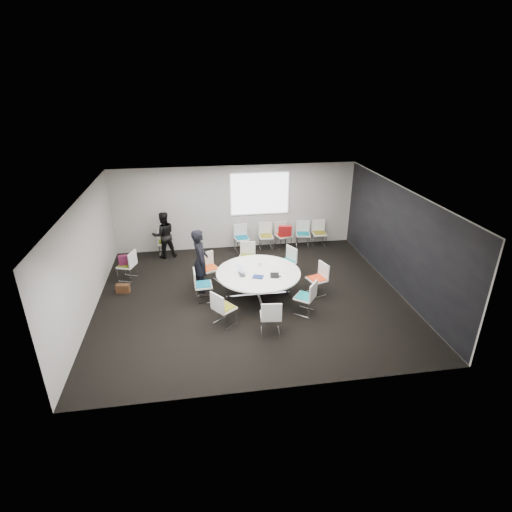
{
  "coord_description": "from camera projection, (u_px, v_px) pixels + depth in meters",
  "views": [
    {
      "loc": [
        -1.29,
        -9.21,
        5.38
      ],
      "look_at": [
        0.2,
        0.4,
        1.0
      ],
      "focal_mm": 28.0,
      "sensor_mm": 36.0,
      "label": 1
    }
  ],
  "objects": [
    {
      "name": "chair_ring_c",
      "position": [
        247.0,
        262.0,
        12.01
      ],
      "size": [
        0.57,
        0.56,
        0.88
      ],
      "rotation": [
        0.0,
        0.0,
        2.86
      ],
      "color": "silver",
      "rests_on": "ground"
    },
    {
      "name": "person_main",
      "position": [
        200.0,
        261.0,
        10.68
      ],
      "size": [
        0.45,
        0.66,
        1.76
      ],
      "primitive_type": "imported",
      "rotation": [
        0.0,
        0.0,
        1.61
      ],
      "color": "black",
      "rests_on": "ground"
    },
    {
      "name": "chair_back_a",
      "position": [
        242.0,
        243.0,
        13.41
      ],
      "size": [
        0.51,
        0.5,
        0.88
      ],
      "rotation": [
        0.0,
        0.0,
        3.27
      ],
      "color": "silver",
      "rests_on": "ground"
    },
    {
      "name": "papers_front",
      "position": [
        282.0,
        272.0,
        10.4
      ],
      "size": [
        0.34,
        0.27,
        0.0
      ],
      "primitive_type": "cube",
      "rotation": [
        0.0,
        0.0,
        0.2
      ],
      "color": "white",
      "rests_on": "conference_table"
    },
    {
      "name": "chair_ring_e",
      "position": [
        203.0,
        291.0,
        10.41
      ],
      "size": [
        0.47,
        0.48,
        0.88
      ],
      "rotation": [
        0.0,
        0.0,
        4.77
      ],
      "color": "silver",
      "rests_on": "ground"
    },
    {
      "name": "brown_bag",
      "position": [
        123.0,
        288.0,
        10.85
      ],
      "size": [
        0.38,
        0.22,
        0.24
      ],
      "primitive_type": "cube",
      "rotation": [
        0.0,
        0.0,
        -0.16
      ],
      "color": "#432715",
      "rests_on": "ground"
    },
    {
      "name": "chair_person_back",
      "position": [
        165.0,
        247.0,
        13.09
      ],
      "size": [
        0.49,
        0.48,
        0.88
      ],
      "rotation": [
        0.0,
        0.0,
        3.22
      ],
      "color": "silver",
      "rests_on": "ground"
    },
    {
      "name": "chair_ring_g",
      "position": [
        271.0,
        322.0,
        9.07
      ],
      "size": [
        0.51,
        0.5,
        0.88
      ],
      "rotation": [
        0.0,
        0.0,
        6.17
      ],
      "color": "silver",
      "rests_on": "ground"
    },
    {
      "name": "papers_right",
      "position": [
        273.0,
        265.0,
        10.78
      ],
      "size": [
        0.35,
        0.36,
        0.0
      ],
      "primitive_type": "cube",
      "rotation": [
        0.0,
        0.0,
        0.87
      ],
      "color": "white",
      "rests_on": "conference_table"
    },
    {
      "name": "red_jacket",
      "position": [
        285.0,
        231.0,
        13.27
      ],
      "size": [
        0.46,
        0.22,
        0.36
      ],
      "primitive_type": "cube",
      "rotation": [
        0.17,
        0.0,
        -0.15
      ],
      "color": "#9F1315",
      "rests_on": "chair_back_c"
    },
    {
      "name": "chair_ring_f",
      "position": [
        224.0,
        314.0,
        9.39
      ],
      "size": [
        0.63,
        0.64,
        0.88
      ],
      "rotation": [
        0.0,
        0.0,
        5.35
      ],
      "color": "silver",
      "rests_on": "ground"
    },
    {
      "name": "chair_spare_left",
      "position": [
        128.0,
        271.0,
        11.49
      ],
      "size": [
        0.58,
        0.58,
        0.88
      ],
      "rotation": [
        0.0,
        0.0,
        1.23
      ],
      "color": "silver",
      "rests_on": "ground"
    },
    {
      "name": "chair_ring_h",
      "position": [
        305.0,
        303.0,
        9.85
      ],
      "size": [
        0.64,
        0.64,
        0.88
      ],
      "rotation": [
        0.0,
        0.0,
        7.2
      ],
      "color": "silver",
      "rests_on": "ground"
    },
    {
      "name": "chair_back_b",
      "position": [
        266.0,
        241.0,
        13.56
      ],
      "size": [
        0.48,
        0.46,
        0.88
      ],
      "rotation": [
        0.0,
        0.0,
        3.11
      ],
      "color": "silver",
      "rests_on": "ground"
    },
    {
      "name": "chair_ring_d",
      "position": [
        210.0,
        274.0,
        11.31
      ],
      "size": [
        0.6,
        0.6,
        0.88
      ],
      "rotation": [
        0.0,
        0.0,
        3.56
      ],
      "color": "silver",
      "rests_on": "ground"
    },
    {
      "name": "chair_back_c",
      "position": [
        283.0,
        240.0,
        13.64
      ],
      "size": [
        0.56,
        0.55,
        0.88
      ],
      "rotation": [
        0.0,
        0.0,
        3.4
      ],
      "color": "silver",
      "rests_on": "ground"
    },
    {
      "name": "chair_back_d",
      "position": [
        303.0,
        239.0,
        13.74
      ],
      "size": [
        0.53,
        0.52,
        0.88
      ],
      "rotation": [
        0.0,
        0.0,
        2.96
      ],
      "color": "silver",
      "rests_on": "ground"
    },
    {
      "name": "conference_table",
      "position": [
        258.0,
        278.0,
        10.48
      ],
      "size": [
        2.2,
        2.2,
        0.73
      ],
      "color": "silver",
      "rests_on": "ground"
    },
    {
      "name": "tablet_folio",
      "position": [
        258.0,
        277.0,
        10.12
      ],
      "size": [
        0.31,
        0.28,
        0.03
      ],
      "primitive_type": "cube",
      "rotation": [
        0.0,
        0.0,
        -0.36
      ],
      "color": "navy",
      "rests_on": "conference_table"
    },
    {
      "name": "laptop",
      "position": [
        244.0,
        274.0,
        10.28
      ],
      "size": [
        0.26,
        0.37,
        0.03
      ],
      "primitive_type": "imported",
      "rotation": [
        0.0,
        0.0,
        1.65
      ],
      "color": "#333338",
      "rests_on": "conference_table"
    },
    {
      "name": "notebook_black",
      "position": [
        275.0,
        275.0,
        10.2
      ],
      "size": [
        0.27,
        0.33,
        0.02
      ],
      "primitive_type": "cube",
      "rotation": [
        0.0,
        0.0,
        -0.18
      ],
      "color": "black",
      "rests_on": "conference_table"
    },
    {
      "name": "chair_back_e",
      "position": [
        319.0,
        238.0,
        13.82
      ],
      "size": [
        0.49,
        0.48,
        0.88
      ],
      "rotation": [
        0.0,
        0.0,
        3.08
      ],
      "color": "silver",
      "rests_on": "ground"
    },
    {
      "name": "chair_ring_b",
      "position": [
        286.0,
        267.0,
        11.69
      ],
      "size": [
        0.61,
        0.62,
        0.88
      ],
      "rotation": [
        0.0,
        0.0,
        2.05
      ],
      "color": "silver",
      "rests_on": "ground"
    },
    {
      "name": "person_back",
      "position": [
        164.0,
        235.0,
        12.75
      ],
      "size": [
        0.86,
        0.75,
        1.52
      ],
      "primitive_type": "imported",
      "rotation": [
        0.0,
        0.0,
        3.41
      ],
      "color": "black",
      "rests_on": "ground"
    },
    {
      "name": "chair_ring_a",
      "position": [
        317.0,
        285.0,
        10.71
      ],
      "size": [
        0.56,
        0.57,
        0.88
      ],
      "rotation": [
        0.0,
        0.0,
        1.87
      ],
      "color": "silver",
      "rests_on": "ground"
    },
    {
      "name": "phone",
      "position": [
        278.0,
        277.0,
        10.15
      ],
      "size": [
        0.15,
        0.09,
        0.01
      ],
      "primitive_type": "cube",
      "rotation": [
        0.0,
        0.0,
        0.12
      ],
      "color": "black",
      "rests_on": "conference_table"
    },
    {
      "name": "maroon_bag",
      "position": [
        126.0,
        260.0,
        11.35
      ],
      "size": [
        0.42,
        0.2,
        0.28
      ],
      "primitive_type": "cube",
      "rotation": [
        0.0,
        0.0,
        0.16
      ],
      "color": "#571736",
      "rests_on": "chair_spare_left"
    },
    {
      "name": "room_shell",
      "position": [
        254.0,
        248.0,
        10.12
      ],
      "size": [
        8.08,
        7.08,
        2.88
      ],
      "color": "black",
      "rests_on": "ground"
    },
    {
      "name": "laptop_lid",
      "position": [
        240.0,
        268.0,
        10.29
      ],
      "size": [
        0.18,
        0.26,
        0.22
      ],
      "primitive_type": "cube",
      "rotation": [
        0.0,
        0.0,
        2.17
      ],
      "color": "silver",
      "rests_on": "conference_table"
    },
    {
      "name": "projection_screen",
      "position": [
        260.0,
        194.0,
        13.16
      ],
      "size": [
        1.9,
        0.03,
        1.35
      ],
      "primitive_type": "cube",
      "color": "white",
      "rests_on": "room_shell"
    },
    {
      "name": "cup",
      "position": [
        260.0,
        264.0,
        10.73
      ],
      "size": [
        0.08,
        0.08,
        0.09
      ],
      "primitive_type": "cylinder",
      "color": "white",
      "rests_on": "conference_table"
    }
  ]
}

